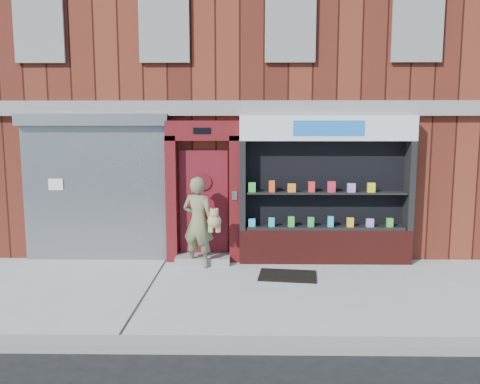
{
  "coord_description": "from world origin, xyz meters",
  "views": [
    {
      "loc": [
        0.14,
        -7.64,
        2.71
      ],
      "look_at": [
        0.02,
        1.0,
        1.57
      ],
      "focal_mm": 35.0,
      "sensor_mm": 36.0,
      "label": 1
    }
  ],
  "objects": [
    {
      "name": "ground",
      "position": [
        0.0,
        0.0,
        0.0
      ],
      "size": [
        80.0,
        80.0,
        0.0
      ],
      "primitive_type": "plane",
      "color": "#9E9E99",
      "rests_on": "ground"
    },
    {
      "name": "building",
      "position": [
        -0.0,
        5.99,
        4.0
      ],
      "size": [
        12.0,
        8.16,
        8.0
      ],
      "color": "#4C1A11",
      "rests_on": "ground"
    },
    {
      "name": "woman",
      "position": [
        -0.8,
        1.45,
        0.91
      ],
      "size": [
        0.85,
        0.64,
        1.81
      ],
      "color": "#6C6E48",
      "rests_on": "ground"
    },
    {
      "name": "red_door_bay",
      "position": [
        -0.75,
        1.86,
        1.46
      ],
      "size": [
        1.52,
        0.58,
        2.9
      ],
      "color": "#4F0D11",
      "rests_on": "ground"
    },
    {
      "name": "curb",
      "position": [
        0.0,
        -2.15,
        0.06
      ],
      "size": [
        60.0,
        0.3,
        0.12
      ],
      "primitive_type": "cube",
      "color": "gray",
      "rests_on": "ground"
    },
    {
      "name": "doormat",
      "position": [
        0.91,
        0.82,
        0.01
      ],
      "size": [
        1.15,
        0.88,
        0.03
      ],
      "primitive_type": "cube",
      "rotation": [
        0.0,
        0.0,
        -0.13
      ],
      "color": "black",
      "rests_on": "ground"
    },
    {
      "name": "shutter_bay",
      "position": [
        -3.0,
        1.93,
        1.72
      ],
      "size": [
        3.1,
        0.3,
        3.04
      ],
      "color": "gray",
      "rests_on": "ground"
    },
    {
      "name": "pharmacy_bay",
      "position": [
        1.75,
        1.81,
        1.37
      ],
      "size": [
        3.5,
        0.41,
        3.0
      ],
      "color": "#521713",
      "rests_on": "ground"
    }
  ]
}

